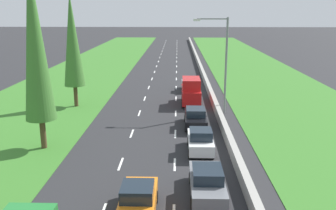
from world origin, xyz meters
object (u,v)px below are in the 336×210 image
at_px(orange_hatchback_centre_lane, 138,200).
at_px(grey_sedan_right_lane, 207,182).
at_px(white_hatchback_right_lane_sixth, 189,84).
at_px(poplar_tree_third, 72,40).
at_px(black_sedan_right_lane, 195,117).
at_px(poplar_tree_second, 35,41).
at_px(street_light_mast, 222,59).
at_px(white_hatchback_right_lane, 200,141).
at_px(red_van_right_lane, 191,91).

bearing_deg(orange_hatchback_centre_lane, grey_sedan_right_lane, 30.46).
xyz_separation_m(white_hatchback_right_lane_sixth, poplar_tree_third, (-11.79, -7.93, 5.87)).
bearing_deg(black_sedan_right_lane, orange_hatchback_centre_lane, -103.59).
bearing_deg(poplar_tree_second, street_light_mast, 35.08).
xyz_separation_m(black_sedan_right_lane, poplar_tree_second, (-11.10, -5.31, 6.80)).
distance_m(white_hatchback_right_lane_sixth, poplar_tree_second, 23.52).
bearing_deg(black_sedan_right_lane, white_hatchback_right_lane, -89.22).
height_order(grey_sedan_right_lane, black_sedan_right_lane, same).
distance_m(red_van_right_lane, white_hatchback_right_lane_sixth, 6.84).
bearing_deg(red_van_right_lane, orange_hatchback_centre_lane, -98.65).
relative_size(white_hatchback_right_lane_sixth, poplar_tree_second, 0.30).
xyz_separation_m(grey_sedan_right_lane, orange_hatchback_centre_lane, (-3.45, -2.03, 0.02)).
relative_size(black_sedan_right_lane, orange_hatchback_centre_lane, 1.15).
bearing_deg(red_van_right_lane, white_hatchback_right_lane, -89.18).
relative_size(black_sedan_right_lane, white_hatchback_right_lane_sixth, 1.15).
distance_m(grey_sedan_right_lane, white_hatchback_right_lane_sixth, 26.38).
xyz_separation_m(black_sedan_right_lane, red_van_right_lane, (-0.11, 7.55, 0.59)).
bearing_deg(grey_sedan_right_lane, black_sedan_right_lane, 90.27).
height_order(white_hatchback_right_lane, white_hatchback_right_lane_sixth, same).
height_order(poplar_tree_second, street_light_mast, poplar_tree_second).
xyz_separation_m(orange_hatchback_centre_lane, white_hatchback_right_lane_sixth, (3.27, 28.41, 0.00)).
xyz_separation_m(white_hatchback_right_lane, white_hatchback_right_lane_sixth, (-0.21, 20.11, 0.00)).
relative_size(white_hatchback_right_lane, poplar_tree_third, 0.34).
bearing_deg(grey_sedan_right_lane, red_van_right_lane, 90.49).
bearing_deg(street_light_mast, white_hatchback_right_lane, -104.23).
height_order(orange_hatchback_centre_lane, poplar_tree_second, poplar_tree_second).
bearing_deg(white_hatchback_right_lane_sixth, red_van_right_lane, -89.84).
relative_size(poplar_tree_second, street_light_mast, 1.46).
height_order(white_hatchback_right_lane, poplar_tree_second, poplar_tree_second).
xyz_separation_m(orange_hatchback_centre_lane, street_light_mast, (6.03, 18.39, 4.40)).
distance_m(white_hatchback_right_lane_sixth, poplar_tree_third, 15.37).
xyz_separation_m(red_van_right_lane, poplar_tree_third, (-11.81, -1.11, 5.31)).
height_order(grey_sedan_right_lane, poplar_tree_third, poplar_tree_third).
height_order(white_hatchback_right_lane, street_light_mast, street_light_mast).
height_order(red_van_right_lane, poplar_tree_third, poplar_tree_third).
bearing_deg(white_hatchback_right_lane_sixth, poplar_tree_third, -146.07).
relative_size(orange_hatchback_centre_lane, poplar_tree_second, 0.30).
distance_m(poplar_tree_second, street_light_mast, 16.95).
bearing_deg(street_light_mast, red_van_right_lane, 130.62).
relative_size(grey_sedan_right_lane, red_van_right_lane, 0.92).
bearing_deg(white_hatchback_right_lane, street_light_mast, 75.77).
relative_size(orange_hatchback_centre_lane, street_light_mast, 0.43).
height_order(black_sedan_right_lane, poplar_tree_second, poplar_tree_second).
bearing_deg(black_sedan_right_lane, red_van_right_lane, 90.86).
distance_m(red_van_right_lane, poplar_tree_third, 12.99).
bearing_deg(white_hatchback_right_lane_sixth, black_sedan_right_lane, -89.48).
bearing_deg(grey_sedan_right_lane, white_hatchback_right_lane_sixth, 90.41).
relative_size(white_hatchback_right_lane, white_hatchback_right_lane_sixth, 1.00).
xyz_separation_m(white_hatchback_right_lane, poplar_tree_third, (-12.00, 12.18, 5.87)).
height_order(black_sedan_right_lane, white_hatchback_right_lane_sixth, white_hatchback_right_lane_sixth).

